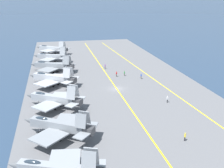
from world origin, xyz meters
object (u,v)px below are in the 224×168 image
Objects in this scene: crew_white_vest at (167,99)px; crew_purple_vest at (105,66)px; parked_jet_fifth at (52,65)px; crew_yellow_vest at (185,136)px; crew_green_vest at (124,73)px; crew_red_vest at (117,74)px; parked_jet_seventh at (52,48)px; parked_jet_sixth at (52,56)px; parked_jet_second at (59,126)px; crew_blue_vest at (141,76)px; parked_jet_third at (54,99)px; parked_jet_fourth at (53,78)px.

crew_white_vest is 0.99× the size of crew_purple_vest.
crew_purple_vest is at bearing 14.84° from crew_white_vest.
parked_jet_fifth is 60.76m from crew_yellow_vest.
crew_red_vest is at bearing 96.66° from crew_green_vest.
parked_jet_fifth is 46.42m from crew_white_vest.
parked_jet_seventh reaches higher than crew_white_vest.
parked_jet_sixth is 58.19m from crew_white_vest.
parked_jet_second is 49.26m from parked_jet_fifth.
crew_green_vest is at bearing -155.71° from crew_purple_vest.
crew_red_vest is (38.67, -20.50, -1.71)m from parked_jet_second.
crew_red_vest reaches higher than crew_blue_vest.
parked_jet_fifth is 9.33× the size of crew_blue_vest.
crew_purple_vest reaches higher than crew_green_vest.
parked_jet_fifth is at bearing 62.85° from crew_blue_vest.
parked_jet_sixth is at bearing 179.19° from parked_jet_seventh.
parked_jet_third is at bearing -179.80° from parked_jet_fifth.
parked_jet_seventh is at bearing 15.70° from crew_yellow_vest.
parked_jet_third is at bearing 2.36° from parked_jet_second.
crew_purple_vest is at bearing -29.49° from parked_jet_third.
parked_jet_third is at bearing -179.83° from parked_jet_sixth.
parked_jet_sixth reaches higher than crew_purple_vest.
parked_jet_second is 8.52× the size of crew_white_vest.
parked_jet_fifth reaches higher than crew_green_vest.
crew_red_vest is at bearing 4.21° from crew_yellow_vest.
crew_blue_vest is at bearing -119.10° from crew_red_vest.
crew_blue_vest is 0.99× the size of crew_purple_vest.
parked_jet_fourth is 46.90m from parked_jet_seventh.
crew_green_vest is at bearing -135.35° from parked_jet_sixth.
parked_jet_seventh is 8.85× the size of crew_red_vest.
parked_jet_seventh reaches higher than crew_purple_vest.
parked_jet_sixth is at bearing 0.71° from parked_jet_second.
parked_jet_second is at bearing -179.29° from parked_jet_sixth.
crew_red_vest is (5.26, -21.34, -1.50)m from parked_jet_fourth.
crew_blue_vest is at bearing 0.88° from crew_white_vest.
crew_green_vest is at bearing -83.34° from crew_red_vest.
crew_purple_vest is (34.01, -19.24, -1.49)m from parked_jet_third.
parked_jet_sixth is at bearing 0.17° from parked_jet_third.
parked_jet_third is 8.56× the size of crew_white_vest.
parked_jet_fourth is 35.55m from crew_white_vest.
crew_yellow_vest is at bearing -148.18° from parked_jet_fourth.
parked_jet_seventh is 47.75m from crew_green_vest.
parked_jet_third is at bearing 179.91° from parked_jet_seventh.
crew_green_vest is at bearing -149.94° from parked_jet_seventh.
parked_jet_second reaches higher than parked_jet_seventh.
parked_jet_third reaches higher than parked_jet_fifth.
crew_yellow_vest is at bearing -164.30° from parked_jet_seventh.
crew_purple_vest is at bearing -50.27° from parked_jet_fourth.
crew_white_vest is (13.05, -28.27, -1.73)m from parked_jet_second.
parked_jet_third is at bearing 150.51° from crew_purple_vest.
parked_jet_seventh reaches higher than parked_jet_fifth.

